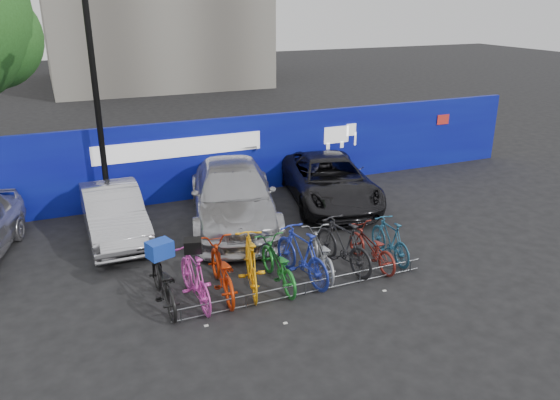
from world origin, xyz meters
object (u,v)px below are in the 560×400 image
bike_3 (251,263)px  bike_9 (390,239)px  bike_1 (195,277)px  bike_7 (343,244)px  bike_rack (305,288)px  bike_4 (278,264)px  car_3 (329,180)px  car_2 (233,195)px  car_1 (114,213)px  bike_2 (221,270)px  bike_0 (162,281)px  bike_8 (371,247)px  bike_5 (302,255)px  bike_6 (321,253)px  lamppost (97,100)px

bike_3 → bike_9: 3.47m
bike_1 → bike_9: bearing=178.2°
bike_3 → bike_7: 2.23m
bike_rack → bike_4: size_ratio=2.99×
car_3 → car_2: bearing=-160.1°
car_1 → car_2: size_ratio=0.73×
bike_2 → bike_7: bike_7 is taller
car_1 → bike_0: (0.45, -3.80, -0.12)m
bike_rack → car_1: bearing=125.2°
bike_2 → bike_8: size_ratio=1.18×
car_3 → bike_1: 6.56m
car_1 → car_3: 6.22m
bike_2 → bike_8: (3.50, -0.14, -0.08)m
bike_3 → bike_8: (2.88, -0.07, -0.14)m
bike_rack → bike_0: bearing=164.5°
car_3 → bike_8: 4.21m
bike_5 → car_3: bearing=-133.6°
bike_4 → bike_8: (2.31, -0.00, -0.03)m
bike_1 → bike_8: bike_1 is taller
car_1 → bike_6: 5.49m
bike_4 → bike_9: 2.90m
bike_3 → bike_0: bearing=11.3°
bike_3 → bike_2: bearing=7.1°
car_1 → bike_8: 6.50m
bike_6 → bike_3: bearing=13.5°
lamppost → car_2: bearing=-28.7°
lamppost → car_3: bearing=-12.0°
lamppost → bike_rack: size_ratio=1.09×
bike_4 → bike_6: size_ratio=1.03×
car_2 → bike_7: (1.41, -3.55, -0.20)m
lamppost → bike_3: size_ratio=3.08×
bike_3 → bike_rack: bearing=157.5°
lamppost → bike_4: bearing=-62.2°
bike_0 → bike_2: (1.21, -0.01, 0.01)m
car_2 → bike_3: size_ratio=2.74×
bike_7 → bike_6: bearing=-11.7°
car_3 → bike_4: 5.28m
lamppost → bike_8: (5.14, -5.38, -2.81)m
bike_0 → bike_2: bike_2 is taller
lamppost → bike_7: (4.49, -5.24, -2.68)m
car_1 → bike_6: size_ratio=2.18×
bike_7 → bike_8: bearing=158.0°
bike_0 → bike_6: bearing=179.3°
car_3 → bike_7: car_3 is taller
bike_0 → car_1: bearing=-84.1°
bike_1 → bike_3: 1.22m
bike_3 → bike_4: 0.58m
car_2 → bike_9: car_2 is taller
bike_0 → bike_1: 0.64m
bike_rack → car_3: size_ratio=1.14×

